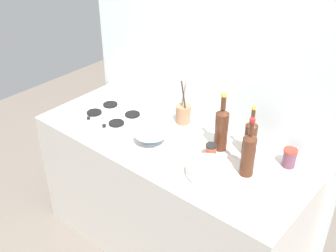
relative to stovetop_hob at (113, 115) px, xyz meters
name	(u,v)px	position (x,y,z in m)	size (l,w,h in m)	color
ground_plane	(168,244)	(0.49, 0.00, -0.91)	(6.00, 6.00, 0.00)	#6B6056
counter_block	(168,198)	(0.49, 0.00, -0.46)	(1.80, 0.70, 0.90)	beige
backsplash_panel	(206,79)	(0.49, 0.38, 0.28)	(1.90, 0.06, 2.40)	silver
stovetop_hob	(113,115)	(0.00, 0.00, 0.00)	(0.44, 0.33, 0.04)	#B2B2B7
plate_stack	(209,170)	(0.86, -0.09, 0.01)	(0.26, 0.26, 0.05)	silver
wine_bottle_leftmost	(248,153)	(1.02, 0.04, 0.12)	(0.08, 0.08, 0.35)	#472314
wine_bottle_mid_left	(221,128)	(0.77, 0.16, 0.13)	(0.08, 0.08, 0.37)	#472314
wine_bottle_mid_right	(250,138)	(0.94, 0.21, 0.11)	(0.07, 0.07, 0.33)	#472314
mixing_bowl	(151,138)	(0.41, -0.07, 0.02)	(0.20, 0.20, 0.07)	silver
utensil_crock	(183,114)	(0.41, 0.25, 0.05)	(0.10, 0.10, 0.31)	#996B4C
condiment_jar_front	(289,158)	(1.17, 0.26, 0.04)	(0.08, 0.08, 0.11)	#66384C
condiment_jar_rear	(211,151)	(0.77, 0.05, 0.03)	(0.07, 0.07, 0.08)	#C64C2D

